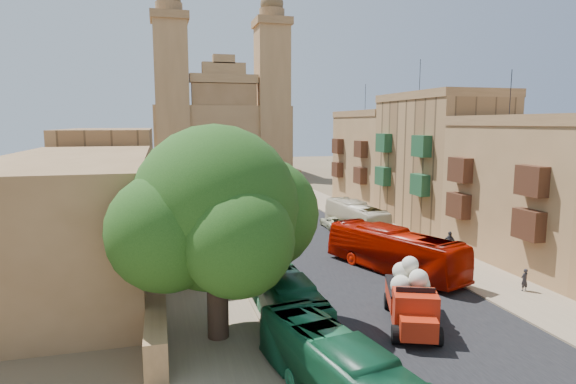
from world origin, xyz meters
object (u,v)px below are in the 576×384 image
bus_green_south (339,373)px  car_blue_b (213,183)px  ficus_tree (218,214)px  pedestrian_c (449,243)px  street_tree_c (180,192)px  red_truck (411,297)px  bus_cream_east (356,217)px  car_white_b (283,196)px  car_cream (333,222)px  street_tree_b (185,204)px  car_dkblue (213,195)px  pedestrian_a (524,280)px  bus_red_east (394,251)px  church (221,129)px  car_blue_a (279,265)px  car_white_a (258,226)px  olive_pickup (366,233)px  street_tree_d (176,178)px  bus_green_north (286,299)px  street_tree_a (195,238)px

bus_green_south → car_blue_b: (2.19, 64.63, -0.67)m
ficus_tree → pedestrian_c: 23.10m
street_tree_c → red_truck: 34.90m
bus_cream_east → car_white_b: 20.42m
ficus_tree → car_cream: 27.54m
street_tree_b → car_dkblue: bearing=78.6°
pedestrian_a → bus_red_east: bearing=-52.5°
church → car_blue_a: size_ratio=10.86×
car_blue_a → car_white_b: car_white_b is taller
car_white_a → olive_pickup: bearing=-58.5°
street_tree_d → bus_cream_east: bearing=-55.1°
car_white_b → car_blue_b: bearing=-49.5°
church → car_cream: (5.00, -51.85, -8.94)m
olive_pickup → bus_green_north: (-11.45, -15.34, 0.52)m
street_tree_b → car_dkblue: (5.00, 24.85, -2.98)m
street_tree_b → car_white_a: street_tree_b is taller
red_truck → pedestrian_a: 10.17m
red_truck → car_cream: size_ratio=1.54×
street_tree_a → bus_red_east: (14.00, -0.55, -1.70)m
car_white_b → pedestrian_a: (5.99, -38.93, 0.09)m
olive_pickup → pedestrian_a: 15.06m
ficus_tree → car_blue_a: size_ratio=3.19×
street_tree_d → red_truck: 46.48m
car_dkblue → pedestrian_a: size_ratio=2.91×
street_tree_d → car_white_a: size_ratio=1.32×
street_tree_a → bus_green_north: size_ratio=0.50×
bus_red_east → car_dkblue: 38.48m
street_tree_b → car_blue_a: (6.00, -10.50, -3.03)m
street_tree_c → car_white_a: size_ratio=1.21×
bus_green_north → ficus_tree: bearing=-169.6°
street_tree_a → ficus_tree: bearing=-85.7°
olive_pickup → bus_red_east: bus_red_east is taller
car_white_a → street_tree_a: bearing=-137.2°
car_blue_b → pedestrian_c: size_ratio=2.20×
ficus_tree → street_tree_d: (-0.59, 43.99, -3.05)m
bus_green_south → bus_green_north: 7.93m
bus_green_north → car_white_a: bearing=82.6°
car_cream → pedestrian_a: bearing=106.0°
church → car_blue_b: 19.71m
ficus_tree → bus_cream_east: bearing=51.9°
car_white_b → car_blue_b: (-7.91, 16.75, 0.08)m
bus_green_south → car_white_a: size_ratio=2.71×
street_tree_c → street_tree_b: bearing=-90.0°
bus_green_north → car_white_b: bus_green_north is taller
olive_pickup → pedestrian_a: size_ratio=2.99×
car_cream → pedestrian_a: (5.29, -21.09, 0.16)m
street_tree_c → bus_green_south: size_ratio=0.45×
pedestrian_a → pedestrian_c: bearing=-101.6°
red_truck → bus_green_south: (-6.38, -6.05, -0.16)m
car_blue_b → pedestrian_c: (14.15, -46.96, 0.27)m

